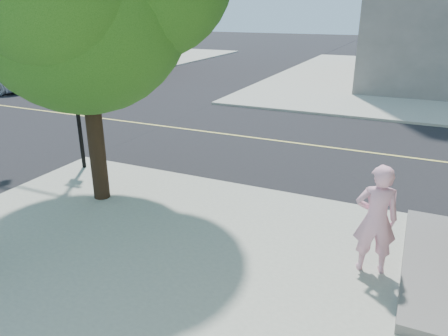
% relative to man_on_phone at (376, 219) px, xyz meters
% --- Properties ---
extents(ground, '(140.00, 140.00, 0.00)m').
position_rel_man_on_phone_xyz_m(ground, '(-7.87, 2.66, -1.12)').
color(ground, black).
rests_on(ground, ground).
extents(road_ew, '(140.00, 9.00, 0.01)m').
position_rel_man_on_phone_xyz_m(road_ew, '(-7.87, 7.16, -1.11)').
color(road_ew, black).
rests_on(road_ew, ground).
extents(sidewalk_nw, '(26.00, 25.00, 0.12)m').
position_rel_man_on_phone_xyz_m(sidewalk_nw, '(-30.87, 24.16, -1.06)').
color(sidewalk_nw, '#A0A191').
rests_on(sidewalk_nw, ground).
extents(man_on_phone, '(0.82, 0.63, 2.00)m').
position_rel_man_on_phone_xyz_m(man_on_phone, '(0.00, 0.00, 0.00)').
color(man_on_phone, '#EAA2BC').
rests_on(man_on_phone, sidewalk_se).
extents(signal_pole, '(3.47, 0.39, 3.91)m').
position_rel_man_on_phone_xyz_m(signal_pole, '(-10.17, 1.94, 2.19)').
color(signal_pole, black).
rests_on(signal_pole, sidewalk_se).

